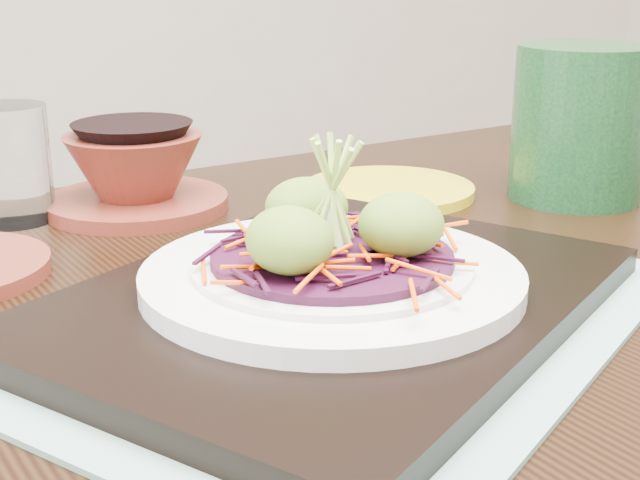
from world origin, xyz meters
name	(u,v)px	position (x,y,z in m)	size (l,w,h in m)	color
dining_table	(323,401)	(-0.09, 0.08, 0.66)	(1.33, 0.99, 0.76)	black
placemat	(332,314)	(-0.11, 0.02, 0.76)	(0.47, 0.37, 0.00)	gray
serving_tray	(332,299)	(-0.11, 0.02, 0.78)	(0.41, 0.31, 0.02)	black
white_plate	(332,275)	(-0.11, 0.02, 0.79)	(0.27, 0.27, 0.02)	silver
cabbage_bed	(332,257)	(-0.11, 0.02, 0.81)	(0.17, 0.17, 0.01)	#350A24
carrot_julienne	(332,246)	(-0.11, 0.02, 0.82)	(0.20, 0.20, 0.01)	#EB4504
guacamole_scoops	(333,224)	(-0.11, 0.02, 0.83)	(0.15, 0.13, 0.05)	olive
scallion_garnish	(332,195)	(-0.11, 0.02, 0.85)	(0.06, 0.06, 0.09)	#9EC850
water_glass	(9,164)	(-0.28, 0.36, 0.82)	(0.08, 0.08, 0.11)	white
terracotta_bowl_set	(135,176)	(-0.17, 0.35, 0.80)	(0.24, 0.24, 0.08)	#5D2016
yellow_plate	(389,190)	(0.09, 0.29, 0.77)	(0.18, 0.18, 0.01)	gold
green_jar	(579,123)	(0.26, 0.20, 0.84)	(0.13, 0.13, 0.16)	#18441A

